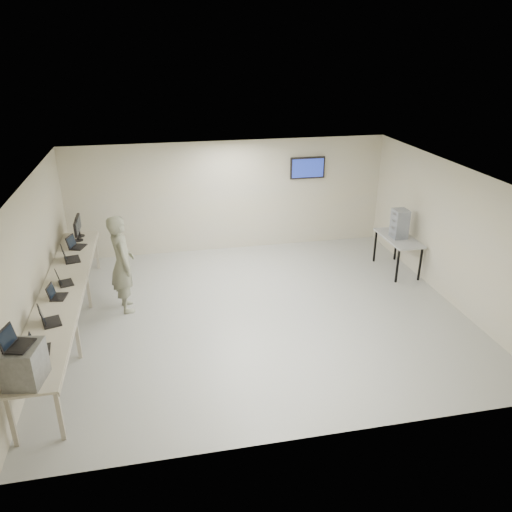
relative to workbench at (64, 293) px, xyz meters
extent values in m
cube|color=#ACACA3|center=(3.59, 0.00, -0.83)|extent=(8.00, 7.00, 0.01)
cube|color=white|center=(3.59, 0.00, 1.97)|extent=(8.00, 7.00, 0.01)
cube|color=beige|center=(3.59, 3.50, 0.57)|extent=(8.00, 0.01, 2.80)
cube|color=beige|center=(3.59, -3.50, 0.57)|extent=(8.00, 0.01, 2.80)
cube|color=beige|center=(-0.41, 0.00, 0.57)|extent=(0.01, 7.00, 2.80)
cube|color=beige|center=(7.59, 0.00, 0.57)|extent=(0.01, 7.00, 2.80)
cube|color=black|center=(5.59, 3.48, 1.22)|extent=(0.15, 0.04, 0.15)
cube|color=black|center=(5.59, 3.44, 1.22)|extent=(0.90, 0.06, 0.55)
cube|color=navy|center=(5.59, 3.40, 1.22)|extent=(0.82, 0.01, 0.47)
cube|color=beige|center=(-0.01, 0.00, 0.05)|extent=(0.75, 6.00, 0.04)
cube|color=#B6AB98|center=(0.36, 0.00, 0.02)|extent=(0.02, 6.00, 0.06)
cube|color=#B6AB98|center=(-0.31, -2.85, -0.40)|extent=(0.06, 0.06, 0.86)
cube|color=#B6AB98|center=(0.29, -2.85, -0.40)|extent=(0.06, 0.06, 0.86)
cube|color=#B6AB98|center=(-0.31, -0.90, -0.40)|extent=(0.06, 0.06, 0.86)
cube|color=#B6AB98|center=(0.29, -0.90, -0.40)|extent=(0.06, 0.06, 0.86)
cube|color=#B6AB98|center=(-0.31, 0.90, -0.40)|extent=(0.06, 0.06, 0.86)
cube|color=#B6AB98|center=(0.29, 0.90, -0.40)|extent=(0.06, 0.06, 0.86)
cube|color=#B6AB98|center=(-0.31, 2.85, -0.40)|extent=(0.06, 0.06, 0.86)
cube|color=#B6AB98|center=(0.29, 2.85, -0.40)|extent=(0.06, 0.06, 0.86)
cube|color=gray|center=(-0.06, -2.70, 0.34)|extent=(0.53, 0.59, 0.53)
cube|color=black|center=(-0.06, -2.70, 0.62)|extent=(0.36, 0.43, 0.02)
cube|color=black|center=(-0.20, -2.70, 0.76)|extent=(0.16, 0.35, 0.26)
cube|color=black|center=(-0.18, -2.70, 0.76)|extent=(0.13, 0.31, 0.22)
cube|color=black|center=(-0.01, -1.99, 0.08)|extent=(0.27, 0.35, 0.02)
cube|color=black|center=(-0.13, -1.99, 0.21)|extent=(0.10, 0.31, 0.23)
cube|color=black|center=(-0.12, -1.99, 0.21)|extent=(0.08, 0.28, 0.19)
cube|color=black|center=(0.00, -1.20, 0.08)|extent=(0.36, 0.43, 0.02)
cube|color=black|center=(-0.13, -1.20, 0.23)|extent=(0.17, 0.35, 0.26)
cube|color=black|center=(-0.12, -1.20, 0.23)|extent=(0.14, 0.31, 0.22)
cube|color=black|center=(-0.02, -0.33, 0.08)|extent=(0.28, 0.36, 0.02)
cube|color=black|center=(-0.14, -0.33, 0.21)|extent=(0.11, 0.31, 0.23)
cube|color=black|center=(-0.12, -0.33, 0.21)|extent=(0.08, 0.27, 0.19)
cube|color=black|center=(0.02, 0.22, 0.08)|extent=(0.32, 0.38, 0.02)
cube|color=black|center=(-0.10, 0.22, 0.21)|extent=(0.15, 0.32, 0.24)
cube|color=black|center=(-0.08, 0.22, 0.21)|extent=(0.12, 0.27, 0.20)
cube|color=black|center=(-0.01, 1.32, 0.09)|extent=(0.37, 0.46, 0.02)
cube|color=black|center=(-0.15, 1.32, 0.24)|extent=(0.16, 0.38, 0.28)
cube|color=black|center=(-0.13, 1.32, 0.24)|extent=(0.13, 0.33, 0.24)
cube|color=black|center=(0.03, 2.00, 0.08)|extent=(0.36, 0.43, 0.02)
cube|color=black|center=(-0.10, 2.00, 0.23)|extent=(0.17, 0.35, 0.26)
cube|color=black|center=(-0.08, 2.00, 0.23)|extent=(0.14, 0.30, 0.21)
cylinder|color=black|center=(-0.01, 2.43, 0.08)|extent=(0.21, 0.21, 0.02)
cube|color=black|center=(-0.01, 2.43, 0.17)|extent=(0.04, 0.03, 0.17)
cube|color=black|center=(-0.01, 2.43, 0.38)|extent=(0.05, 0.47, 0.31)
cube|color=black|center=(0.02, 2.43, 0.38)|extent=(0.00, 0.43, 0.27)
cylinder|color=black|center=(-0.01, 2.70, 0.08)|extent=(0.22, 0.22, 0.02)
cube|color=black|center=(-0.01, 2.70, 0.18)|extent=(0.04, 0.03, 0.17)
cube|color=black|center=(-0.01, 2.70, 0.39)|extent=(0.05, 0.49, 0.33)
cube|color=black|center=(0.02, 2.70, 0.39)|extent=(0.00, 0.45, 0.28)
imported|color=gray|center=(1.02, 0.71, 0.17)|extent=(0.62, 0.81, 1.98)
cube|color=#A9A9A9|center=(7.19, 1.32, -0.01)|extent=(0.65, 1.40, 0.04)
cube|color=black|center=(6.91, 0.72, -0.43)|extent=(0.04, 0.04, 0.80)
cube|color=black|center=(6.91, 1.92, -0.43)|extent=(0.04, 0.04, 0.80)
cube|color=black|center=(7.46, 0.72, -0.43)|extent=(0.04, 0.04, 0.80)
cube|color=black|center=(7.46, 1.92, -0.43)|extent=(0.04, 0.04, 0.80)
cube|color=#8F97A6|center=(7.17, 1.32, 0.10)|extent=(0.32, 0.35, 0.17)
cube|color=#8F97A6|center=(7.17, 1.32, 0.26)|extent=(0.32, 0.35, 0.17)
cube|color=#8F97A6|center=(7.17, 1.32, 0.43)|extent=(0.32, 0.35, 0.17)
cube|color=#8F97A6|center=(7.17, 1.32, 0.60)|extent=(0.32, 0.35, 0.17)
camera|label=1|loc=(1.79, -8.54, 4.16)|focal=35.00mm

